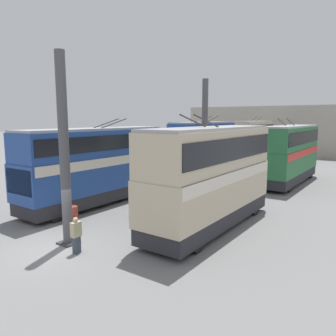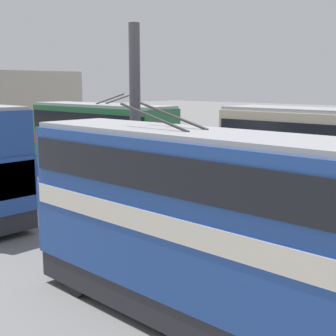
# 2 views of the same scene
# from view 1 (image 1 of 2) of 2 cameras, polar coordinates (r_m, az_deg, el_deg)

# --- Properties ---
(ground_plane) EXTENTS (240.00, 240.00, 0.00)m
(ground_plane) POSITION_cam_1_polar(r_m,az_deg,el_deg) (15.22, -19.32, -13.19)
(ground_plane) COLOR slate
(depot_back_wall) EXTENTS (0.50, 36.00, 7.31)m
(depot_back_wall) POSITION_cam_1_polar(r_m,az_deg,el_deg) (50.38, 21.96, 5.94)
(depot_back_wall) COLOR #A8A093
(depot_back_wall) RESTS_ON ground_plane
(support_column_near) EXTENTS (0.78, 0.78, 8.32)m
(support_column_near) POSITION_cam_1_polar(r_m,az_deg,el_deg) (14.71, -17.61, 2.39)
(support_column_near) COLOR #4C4C51
(support_column_near) RESTS_ON ground_plane
(support_column_far) EXTENTS (0.78, 0.78, 8.32)m
(support_column_far) POSITION_cam_1_polar(r_m,az_deg,el_deg) (24.21, 6.37, 5.07)
(support_column_far) COLOR #4C4C51
(support_column_far) RESTS_ON ground_plane
(bus_left_near) EXTENTS (9.59, 2.54, 5.72)m
(bus_left_near) POSITION_cam_1_polar(r_m,az_deg,el_deg) (16.55, 7.58, -0.61)
(bus_left_near) COLOR black
(bus_left_near) RESTS_ON ground_plane
(bus_left_far) EXTENTS (10.12, 2.54, 5.53)m
(bus_left_far) POSITION_cam_1_polar(r_m,az_deg,el_deg) (29.62, 20.34, 2.83)
(bus_left_far) COLOR black
(bus_left_far) RESTS_ON ground_plane
(bus_right_near) EXTENTS (10.70, 2.54, 5.53)m
(bus_right_near) POSITION_cam_1_polar(r_m,az_deg,el_deg) (21.52, -12.36, 1.16)
(bus_right_near) COLOR black
(bus_right_near) RESTS_ON ground_plane
(bus_right_mid) EXTENTS (9.26, 2.54, 5.77)m
(bus_right_mid) POSITION_cam_1_polar(r_m,az_deg,el_deg) (32.61, 6.19, 4.07)
(bus_right_mid) COLOR black
(bus_right_mid) RESTS_ON ground_plane
(bus_right_far) EXTENTS (9.04, 2.54, 5.76)m
(bus_right_far) POSITION_cam_1_polar(r_m,az_deg,el_deg) (44.68, 14.56, 5.06)
(bus_right_far) COLOR black
(bus_right_far) RESTS_ON ground_plane
(person_aisle_foreground) EXTENTS (0.43, 0.25, 1.54)m
(person_aisle_foreground) POSITION_cam_1_polar(r_m,az_deg,el_deg) (14.24, -15.70, -11.09)
(person_aisle_foreground) COLOR #384251
(person_aisle_foreground) RESTS_ON ground_plane
(person_aisle_midway) EXTENTS (0.47, 0.35, 1.54)m
(person_aisle_midway) POSITION_cam_1_polar(r_m,az_deg,el_deg) (18.76, -5.81, -5.98)
(person_aisle_midway) COLOR #2D2D33
(person_aisle_midway) RESTS_ON ground_plane
(oil_drum) EXTENTS (0.60, 0.60, 0.91)m
(oil_drum) POSITION_cam_1_polar(r_m,az_deg,el_deg) (18.30, -16.31, -7.81)
(oil_drum) COLOR #933828
(oil_drum) RESTS_ON ground_plane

